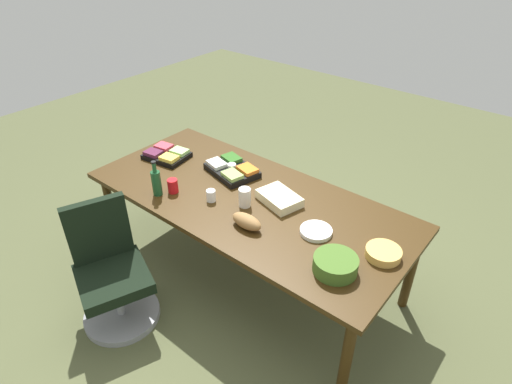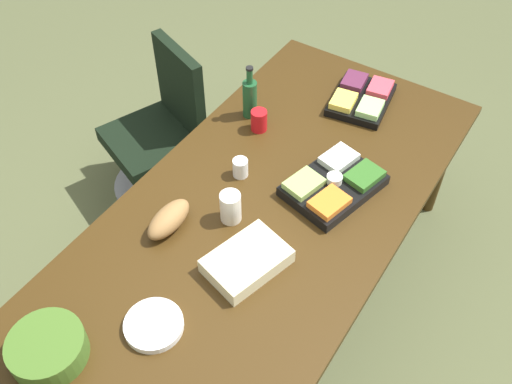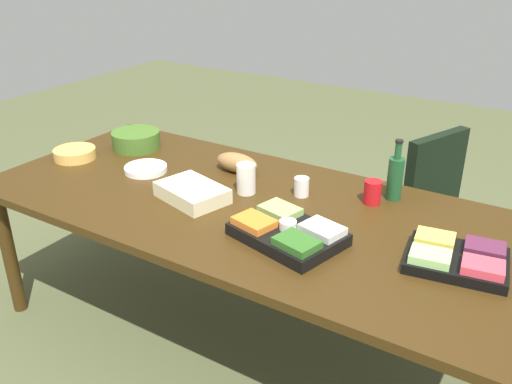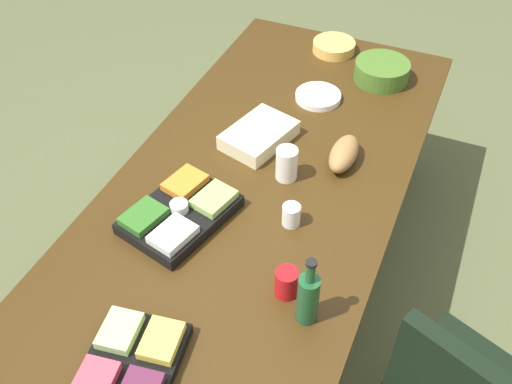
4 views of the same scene
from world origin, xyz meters
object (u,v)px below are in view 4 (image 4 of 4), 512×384
at_px(paper_plate_stack, 318,96).
at_px(bread_loaf, 344,154).
at_px(red_solo_cup, 286,283).
at_px(salad_bowl, 382,71).
at_px(paper_cup, 291,215).
at_px(veggie_tray, 180,213).
at_px(mayo_jar, 287,164).
at_px(conference_table, 261,190).
at_px(wine_bottle, 308,297).
at_px(chip_bowl, 334,47).
at_px(sheet_cake, 259,135).
at_px(fruit_platter, 130,365).

distance_m(paper_plate_stack, bread_loaf, 0.48).
relative_size(paper_plate_stack, red_solo_cup, 2.00).
height_order(salad_bowl, bread_loaf, bread_loaf).
relative_size(paper_cup, red_solo_cup, 0.82).
bearing_deg(veggie_tray, mayo_jar, 143.32).
relative_size(conference_table, veggie_tray, 5.28).
xyz_separation_m(paper_plate_stack, salad_bowl, (-0.29, 0.24, 0.03)).
bearing_deg(wine_bottle, veggie_tray, -111.00).
xyz_separation_m(conference_table, mayo_jar, (-0.05, 0.09, 0.13)).
distance_m(chip_bowl, wine_bottle, 1.71).
distance_m(veggie_tray, mayo_jar, 0.48).
height_order(bread_loaf, mayo_jar, mayo_jar).
height_order(paper_plate_stack, paper_cup, paper_cup).
bearing_deg(chip_bowl, salad_bowl, 60.72).
xyz_separation_m(chip_bowl, bread_loaf, (0.86, 0.32, 0.02)).
height_order(sheet_cake, fruit_platter, fruit_platter).
relative_size(paper_cup, mayo_jar, 0.62).
relative_size(paper_cup, salad_bowl, 0.33).
xyz_separation_m(chip_bowl, wine_bottle, (1.65, 0.44, 0.08)).
xyz_separation_m(conference_table, wine_bottle, (0.56, 0.40, 0.17)).
bearing_deg(wine_bottle, paper_cup, -152.39).
distance_m(fruit_platter, mayo_jar, 1.02).
bearing_deg(mayo_jar, wine_bottle, 26.67).
distance_m(red_solo_cup, bread_loaf, 0.73).
height_order(red_solo_cup, wine_bottle, wine_bottle).
bearing_deg(red_solo_cup, paper_cup, -162.13).
xyz_separation_m(conference_table, red_solo_cup, (0.50, 0.30, 0.12)).
xyz_separation_m(salad_bowl, bread_loaf, (0.69, 0.01, 0.00)).
distance_m(sheet_cake, red_solo_cup, 0.83).
xyz_separation_m(paper_cup, wine_bottle, (0.38, 0.20, 0.07)).
xyz_separation_m(paper_plate_stack, red_solo_cup, (1.13, 0.27, 0.04)).
bearing_deg(salad_bowl, paper_cup, -3.33).
xyz_separation_m(paper_plate_stack, fruit_platter, (1.59, -0.06, 0.02)).
xyz_separation_m(sheet_cake, bread_loaf, (-0.01, 0.39, 0.02)).
distance_m(conference_table, red_solo_cup, 0.59).
distance_m(sheet_cake, veggie_tray, 0.57).
xyz_separation_m(salad_bowl, wine_bottle, (1.48, 0.13, 0.06)).
bearing_deg(red_solo_cup, paper_plate_stack, -166.51).
distance_m(wine_bottle, fruit_platter, 0.59).
xyz_separation_m(sheet_cake, wine_bottle, (0.79, 0.50, 0.08)).
xyz_separation_m(paper_cup, chip_bowl, (-1.28, -0.24, -0.02)).
bearing_deg(paper_cup, salad_bowl, 176.67).
bearing_deg(veggie_tray, wine_bottle, 69.00).
xyz_separation_m(paper_cup, red_solo_cup, (0.31, 0.10, 0.01)).
distance_m(paper_cup, fruit_platter, 0.81).
distance_m(chip_bowl, bread_loaf, 0.92).
bearing_deg(sheet_cake, paper_cup, 36.92).
bearing_deg(sheet_cake, paper_plate_stack, 161.76).
height_order(veggie_tray, bread_loaf, bread_loaf).
height_order(paper_cup, bread_loaf, bread_loaf).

